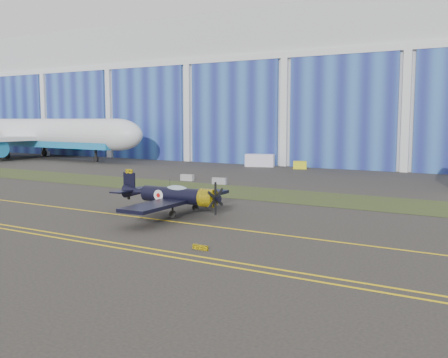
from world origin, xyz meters
The scene contains 12 objects.
ground centered at (0.00, 0.00, 0.00)m, with size 260.00×260.00×0.00m, color #36322E.
grass_median centered at (0.00, 14.00, 0.02)m, with size 260.00×10.00×0.02m, color #475128.
hangar centered at (0.00, 71.79, 14.96)m, with size 220.00×45.70×30.00m.
taxiway_centreline centered at (0.00, -5.00, 0.01)m, with size 200.00×0.20×0.02m, color yellow.
guard_board_right centered at (22.00, -12.00, 0.17)m, with size 1.20×0.15×0.35m, color yellow.
warbird centered at (12.84, -2.75, 1.90)m, with size 12.41×14.75×4.22m.
jetliner centered at (-57.57, 39.22, 12.64)m, with size 75.52×65.09×25.28m.
shipping_container centered at (-3.37, 46.02, 1.15)m, with size 5.32×2.13×2.31m, color silver.
tug centered at (4.85, 45.58, 0.68)m, with size 2.35×1.47×1.37m, color yellow.
cart centered at (-61.15, 45.15, 0.53)m, with size 1.78×1.07×1.07m, color white.
barrier_a centered at (-1.88, 20.39, 0.45)m, with size 2.00×0.60×0.90m, color #989C99.
barrier_b centered at (4.34, 19.13, 0.45)m, with size 2.00×0.60×0.90m, color gray.
Camera 1 is at (41.24, -40.76, 8.77)m, focal length 42.00 mm.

